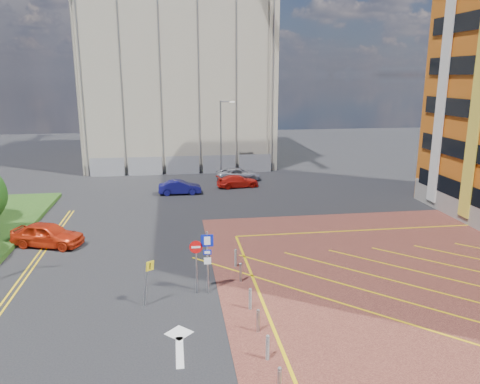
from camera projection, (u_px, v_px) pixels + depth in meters
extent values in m
plane|color=black|center=(199.00, 303.00, 22.27)|extent=(140.00, 140.00, 0.00)
cube|color=brown|center=(470.00, 284.00, 24.21)|extent=(26.00, 26.00, 0.02)
cylinder|color=#9EA0A8|center=(221.00, 139.00, 48.73)|extent=(0.16, 0.16, 8.00)
cylinder|color=#9EA0A8|center=(226.00, 102.00, 47.87)|extent=(1.20, 0.10, 0.10)
cube|color=silver|center=(232.00, 102.00, 47.96)|extent=(0.50, 0.15, 0.12)
cylinder|color=#9EA0A8|center=(207.00, 263.00, 22.91)|extent=(0.10, 0.10, 3.20)
cube|color=#0919A5|center=(207.00, 241.00, 22.60)|extent=(0.60, 0.04, 0.60)
cube|color=white|center=(207.00, 241.00, 22.58)|extent=(0.30, 0.02, 0.42)
cube|color=#0919A5|center=(207.00, 252.00, 22.75)|extent=(0.40, 0.04, 0.25)
cube|color=white|center=(207.00, 252.00, 22.72)|extent=(0.28, 0.02, 0.14)
cube|color=white|center=(208.00, 261.00, 22.85)|extent=(0.35, 0.04, 0.35)
cylinder|color=#9EA0A8|center=(196.00, 268.00, 22.89)|extent=(0.08, 0.08, 2.70)
cylinder|color=red|center=(196.00, 247.00, 22.60)|extent=(0.64, 0.04, 0.64)
cube|color=white|center=(196.00, 247.00, 22.57)|extent=(0.44, 0.02, 0.10)
cylinder|color=#9EA0A8|center=(146.00, 284.00, 21.72)|extent=(0.35, 0.08, 2.19)
cube|color=yellow|center=(150.00, 266.00, 21.50)|extent=(0.38, 0.38, 0.50)
cylinder|color=#9EA0A8|center=(279.00, 382.00, 15.75)|extent=(0.14, 0.14, 0.90)
cylinder|color=black|center=(268.00, 349.00, 17.67)|extent=(0.14, 0.14, 0.90)
cylinder|color=#9EA0A8|center=(258.00, 322.00, 19.59)|extent=(0.14, 0.14, 0.90)
cylinder|color=black|center=(250.00, 300.00, 21.51)|extent=(0.14, 0.14, 0.90)
cylinder|color=#9EA0A8|center=(241.00, 273.00, 24.39)|extent=(0.14, 0.14, 0.90)
cylinder|color=black|center=(236.00, 259.00, 26.31)|extent=(0.14, 0.14, 0.90)
cube|color=#A79D89|center=(178.00, 71.00, 57.99)|extent=(21.20, 19.20, 22.00)
cube|color=yellow|center=(192.00, 22.00, 58.73)|extent=(0.90, 0.90, 34.00)
cube|color=gray|center=(192.00, 165.00, 50.96)|extent=(21.60, 0.06, 2.00)
imported|color=red|center=(48.00, 234.00, 29.45)|extent=(4.83, 3.16, 1.53)
imported|color=navy|center=(180.00, 187.00, 42.39)|extent=(3.83, 1.34, 1.26)
imported|color=red|center=(238.00, 181.00, 45.03)|extent=(4.24, 2.17, 1.18)
imported|color=#BBBBC3|center=(238.00, 174.00, 47.92)|extent=(4.61, 2.18, 1.27)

